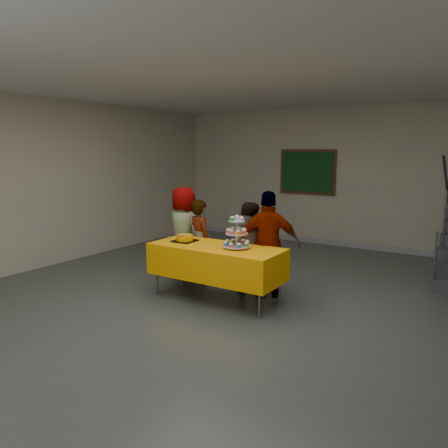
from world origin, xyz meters
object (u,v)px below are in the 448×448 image
(schoolchild_b, at_px, (200,242))
(schoolchild_d, at_px, (269,245))
(cupcake_stand, at_px, (237,236))
(schoolchild_c, at_px, (248,247))
(schoolchild_a, at_px, (184,232))
(bear_cake, at_px, (185,237))
(noticeboard, at_px, (307,172))
(bake_table, at_px, (216,261))

(schoolchild_b, xyz_separation_m, schoolchild_d, (1.21, -0.02, 0.10))
(cupcake_stand, relative_size, schoolchild_c, 0.33)
(schoolchild_a, height_order, schoolchild_b, schoolchild_a)
(cupcake_stand, distance_m, schoolchild_b, 1.12)
(bear_cake, xyz_separation_m, schoolchild_a, (-0.52, 0.64, -0.08))
(cupcake_stand, height_order, noticeboard, noticeboard)
(schoolchild_a, distance_m, schoolchild_d, 1.62)
(schoolchild_c, xyz_separation_m, schoolchild_d, (0.36, -0.03, 0.09))
(bear_cake, bearing_deg, cupcake_stand, 1.92)
(schoolchild_a, bearing_deg, schoolchild_d, -169.91)
(schoolchild_a, bearing_deg, noticeboard, -84.62)
(schoolchild_c, distance_m, noticeboard, 3.98)
(schoolchild_a, bearing_deg, cupcake_stand, 170.84)
(schoolchild_b, bearing_deg, noticeboard, -69.43)
(cupcake_stand, distance_m, bear_cake, 0.87)
(bake_table, bearing_deg, schoolchild_d, 43.09)
(schoolchild_b, height_order, schoolchild_c, schoolchild_c)
(schoolchild_b, bearing_deg, schoolchild_d, -157.39)
(schoolchild_b, distance_m, noticeboard, 3.94)
(cupcake_stand, xyz_separation_m, schoolchild_d, (0.24, 0.48, -0.18))
(schoolchild_d, distance_m, noticeboard, 4.06)
(cupcake_stand, relative_size, schoolchild_a, 0.30)
(noticeboard, bearing_deg, schoolchild_c, -80.36)
(cupcake_stand, relative_size, noticeboard, 0.34)
(schoolchild_b, height_order, schoolchild_d, schoolchild_d)
(schoolchild_b, relative_size, noticeboard, 1.02)
(schoolchild_c, bearing_deg, schoolchild_b, -20.10)
(schoolchild_c, relative_size, noticeboard, 1.03)
(schoolchild_d, height_order, noticeboard, noticeboard)
(cupcake_stand, height_order, schoolchild_c, schoolchild_c)
(cupcake_stand, height_order, schoolchild_d, schoolchild_d)
(schoolchild_b, relative_size, schoolchild_d, 0.87)
(schoolchild_d, bearing_deg, cupcake_stand, 38.43)
(schoolchild_b, bearing_deg, schoolchild_c, -155.66)
(noticeboard, bearing_deg, schoolchild_d, -75.27)
(bake_table, xyz_separation_m, cupcake_stand, (0.31, 0.04, 0.38))
(noticeboard, bearing_deg, schoolchild_b, -93.03)
(schoolchild_d, bearing_deg, schoolchild_c, -29.57)
(bake_table, bearing_deg, schoolchild_b, 140.97)
(bear_cake, xyz_separation_m, schoolchild_b, (-0.11, 0.53, -0.17))
(bake_table, relative_size, noticeboard, 1.45)
(cupcake_stand, relative_size, schoolchild_b, 0.34)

